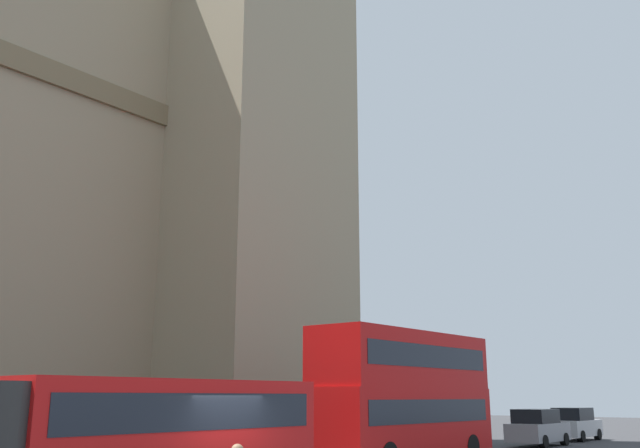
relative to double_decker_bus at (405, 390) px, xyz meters
name	(u,v)px	position (x,y,z in m)	size (l,w,h in m)	color
double_decker_bus	(405,390)	(0.00, 0.00, 0.00)	(9.45, 2.54, 4.90)	#B20F0F
sedan_lead	(538,428)	(12.64, -0.04, -1.79)	(4.40, 1.86, 1.85)	gray
sedan_trailing	(575,424)	(18.74, 0.20, -1.79)	(4.40, 1.86, 1.85)	#B7B7BC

